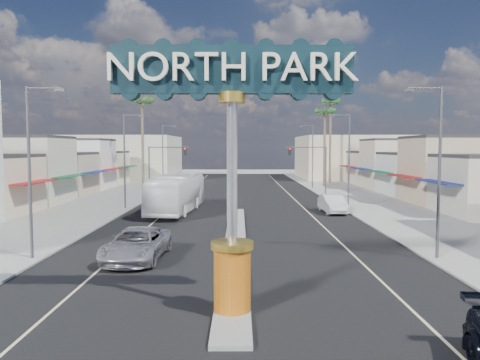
{
  "coord_description": "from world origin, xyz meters",
  "views": [
    {
      "loc": [
        0.26,
        -14.1,
        5.89
      ],
      "look_at": [
        0.28,
        9.92,
        4.21
      ],
      "focal_mm": 35.0,
      "sensor_mm": 36.0,
      "label": 1
    }
  ],
  "objects_px": {
    "gateway_sign": "(232,146)",
    "palm_right_mid": "(325,116)",
    "streetlight_r_near": "(436,163)",
    "streetlight_r_mid": "(347,156)",
    "suv_left": "(137,244)",
    "streetlight_l_mid": "(126,156)",
    "traffic_signal_right": "(311,160)",
    "palm_right_far": "(331,107)",
    "traffic_signal_left": "(164,160)",
    "city_bus": "(177,193)",
    "car_parked_right": "(332,204)",
    "palm_left_far": "(142,106)",
    "streetlight_l_far": "(164,153)",
    "streetlight_l_near": "(32,163)",
    "streetlight_r_far": "(311,153)"
  },
  "relations": [
    {
      "from": "gateway_sign",
      "to": "palm_right_mid",
      "type": "xyz_separation_m",
      "value": [
        13.0,
        54.02,
        4.67
      ]
    },
    {
      "from": "streetlight_r_near",
      "to": "palm_right_mid",
      "type": "height_order",
      "value": "palm_right_mid"
    },
    {
      "from": "streetlight_r_mid",
      "to": "suv_left",
      "type": "relative_size",
      "value": 1.52
    },
    {
      "from": "streetlight_l_mid",
      "to": "streetlight_r_near",
      "type": "bearing_deg",
      "value": -43.79
    },
    {
      "from": "traffic_signal_right",
      "to": "palm_right_far",
      "type": "height_order",
      "value": "palm_right_far"
    },
    {
      "from": "gateway_sign",
      "to": "palm_right_far",
      "type": "bearing_deg",
      "value": 75.97
    },
    {
      "from": "traffic_signal_left",
      "to": "streetlight_l_mid",
      "type": "height_order",
      "value": "streetlight_l_mid"
    },
    {
      "from": "traffic_signal_left",
      "to": "palm_right_far",
      "type": "relative_size",
      "value": 0.43
    },
    {
      "from": "traffic_signal_left",
      "to": "city_bus",
      "type": "xyz_separation_m",
      "value": [
        3.76,
        -15.81,
        -2.55
      ]
    },
    {
      "from": "palm_right_mid",
      "to": "streetlight_l_mid",
      "type": "bearing_deg",
      "value": -132.03
    },
    {
      "from": "streetlight_l_mid",
      "to": "streetlight_r_mid",
      "type": "relative_size",
      "value": 1.0
    },
    {
      "from": "palm_right_mid",
      "to": "car_parked_right",
      "type": "xyz_separation_m",
      "value": [
        -4.38,
        -28.36,
        -9.79
      ]
    },
    {
      "from": "traffic_signal_right",
      "to": "streetlight_r_mid",
      "type": "xyz_separation_m",
      "value": [
        1.25,
        -13.99,
        0.79
      ]
    },
    {
      "from": "traffic_signal_left",
      "to": "suv_left",
      "type": "relative_size",
      "value": 1.01
    },
    {
      "from": "palm_left_far",
      "to": "streetlight_l_far",
      "type": "bearing_deg",
      "value": 37.92
    },
    {
      "from": "traffic_signal_left",
      "to": "traffic_signal_right",
      "type": "bearing_deg",
      "value": 0.0
    },
    {
      "from": "streetlight_l_near",
      "to": "streetlight_r_mid",
      "type": "xyz_separation_m",
      "value": [
        20.87,
        20.0,
        0.0
      ]
    },
    {
      "from": "streetlight_l_near",
      "to": "palm_right_mid",
      "type": "relative_size",
      "value": 0.74
    },
    {
      "from": "streetlight_l_mid",
      "to": "streetlight_l_far",
      "type": "height_order",
      "value": "same"
    },
    {
      "from": "palm_right_mid",
      "to": "palm_right_far",
      "type": "distance_m",
      "value": 6.57
    },
    {
      "from": "streetlight_l_near",
      "to": "suv_left",
      "type": "height_order",
      "value": "streetlight_l_near"
    },
    {
      "from": "palm_right_far",
      "to": "streetlight_r_far",
      "type": "bearing_deg",
      "value": -114.55
    },
    {
      "from": "traffic_signal_left",
      "to": "traffic_signal_right",
      "type": "relative_size",
      "value": 1.0
    },
    {
      "from": "gateway_sign",
      "to": "traffic_signal_right",
      "type": "xyz_separation_m",
      "value": [
        9.18,
        42.02,
        -1.65
      ]
    },
    {
      "from": "traffic_signal_left",
      "to": "streetlight_l_mid",
      "type": "xyz_separation_m",
      "value": [
        -1.25,
        -13.99,
        0.79
      ]
    },
    {
      "from": "streetlight_r_mid",
      "to": "streetlight_r_far",
      "type": "bearing_deg",
      "value": 90.0
    },
    {
      "from": "palm_right_mid",
      "to": "streetlight_r_near",
      "type": "bearing_deg",
      "value": -93.19
    },
    {
      "from": "traffic_signal_left",
      "to": "streetlight_r_near",
      "type": "bearing_deg",
      "value": -60.01
    },
    {
      "from": "streetlight_r_near",
      "to": "streetlight_l_far",
      "type": "bearing_deg",
      "value": 116.42
    },
    {
      "from": "streetlight_l_far",
      "to": "streetlight_r_far",
      "type": "bearing_deg",
      "value": 0.0
    },
    {
      "from": "gateway_sign",
      "to": "traffic_signal_right",
      "type": "distance_m",
      "value": 43.04
    },
    {
      "from": "streetlight_l_mid",
      "to": "traffic_signal_left",
      "type": "bearing_deg",
      "value": 84.9
    },
    {
      "from": "streetlight_r_mid",
      "to": "palm_right_far",
      "type": "relative_size",
      "value": 0.64
    },
    {
      "from": "traffic_signal_left",
      "to": "streetlight_l_far",
      "type": "xyz_separation_m",
      "value": [
        -1.25,
        8.01,
        0.79
      ]
    },
    {
      "from": "palm_right_mid",
      "to": "car_parked_right",
      "type": "height_order",
      "value": "palm_right_mid"
    },
    {
      "from": "traffic_signal_left",
      "to": "city_bus",
      "type": "height_order",
      "value": "traffic_signal_left"
    },
    {
      "from": "gateway_sign",
      "to": "streetlight_r_mid",
      "type": "bearing_deg",
      "value": 69.58
    },
    {
      "from": "streetlight_l_far",
      "to": "palm_right_far",
      "type": "xyz_separation_m",
      "value": [
        25.43,
        10.0,
        7.32
      ]
    },
    {
      "from": "streetlight_l_mid",
      "to": "streetlight_r_far",
      "type": "relative_size",
      "value": 1.0
    },
    {
      "from": "streetlight_r_far",
      "to": "palm_right_mid",
      "type": "xyz_separation_m",
      "value": [
        2.57,
        4.0,
        5.54
      ]
    },
    {
      "from": "palm_right_far",
      "to": "streetlight_r_mid",
      "type": "bearing_deg",
      "value": -98.12
    },
    {
      "from": "traffic_signal_right",
      "to": "palm_left_far",
      "type": "relative_size",
      "value": 0.46
    },
    {
      "from": "streetlight_l_near",
      "to": "palm_right_far",
      "type": "relative_size",
      "value": 0.64
    },
    {
      "from": "gateway_sign",
      "to": "traffic_signal_left",
      "type": "xyz_separation_m",
      "value": [
        -9.18,
        42.02,
        -1.65
      ]
    },
    {
      "from": "palm_left_far",
      "to": "palm_right_mid",
      "type": "bearing_deg",
      "value": 12.99
    },
    {
      "from": "streetlight_l_mid",
      "to": "streetlight_r_near",
      "type": "xyz_separation_m",
      "value": [
        20.87,
        -20.0,
        0.0
      ]
    },
    {
      "from": "gateway_sign",
      "to": "suv_left",
      "type": "height_order",
      "value": "gateway_sign"
    },
    {
      "from": "streetlight_l_near",
      "to": "streetlight_l_far",
      "type": "distance_m",
      "value": 42.0
    },
    {
      "from": "suv_left",
      "to": "palm_left_far",
      "type": "bearing_deg",
      "value": 104.17
    },
    {
      "from": "streetlight_r_near",
      "to": "city_bus",
      "type": "distance_m",
      "value": 24.36
    }
  ]
}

